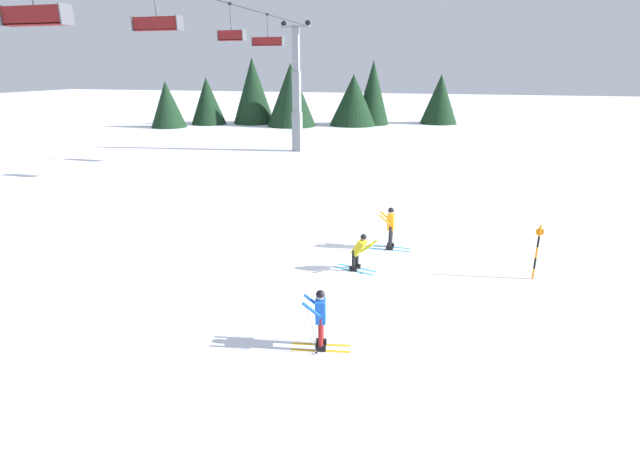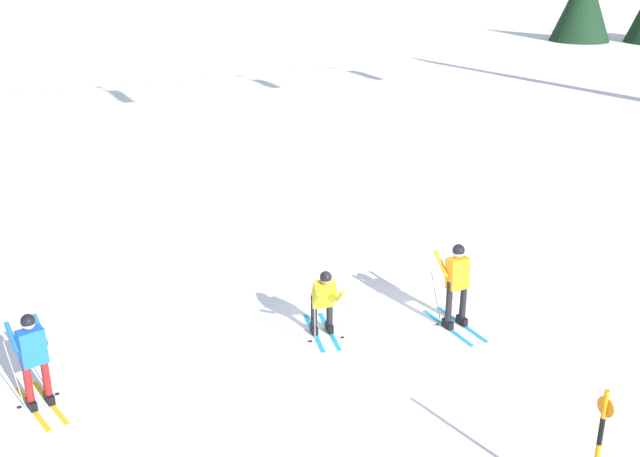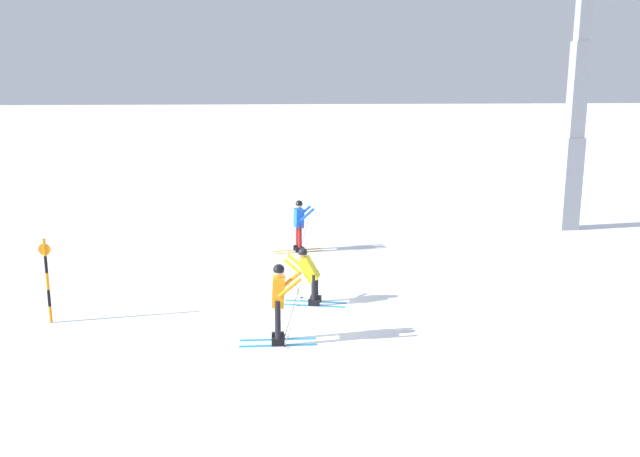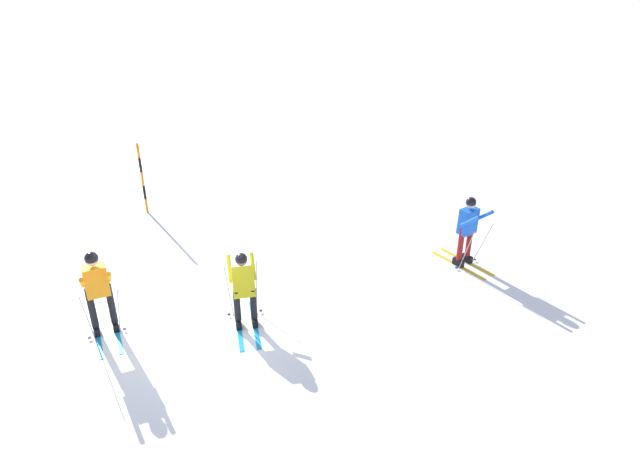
% 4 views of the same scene
% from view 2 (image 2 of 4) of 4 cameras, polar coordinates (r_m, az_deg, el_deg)
% --- Properties ---
extents(ground_plane, '(260.00, 260.00, 0.00)m').
position_cam_2_polar(ground_plane, '(15.29, 4.02, -8.17)').
color(ground_plane, white).
extents(skier_carving_main, '(0.90, 1.68, 1.60)m').
position_cam_2_polar(skier_carving_main, '(14.94, 0.29, -5.19)').
color(skier_carving_main, '#198CCC').
rests_on(skier_carving_main, ground_plane).
extents(trail_marker_pole, '(0.07, 0.28, 2.04)m').
position_cam_2_polar(trail_marker_pole, '(11.07, 20.01, -15.37)').
color(trail_marker_pole, orange).
rests_on(trail_marker_pole, ground_plane).
extents(skier_distant_uphill, '(0.77, 1.65, 1.75)m').
position_cam_2_polar(skier_distant_uphill, '(13.61, -20.63, -8.69)').
color(skier_distant_uphill, yellow).
rests_on(skier_distant_uphill, ground_plane).
extents(skier_distant_downhill, '(0.71, 1.69, 1.82)m').
position_cam_2_polar(skier_distant_downhill, '(15.50, 10.16, -3.69)').
color(skier_distant_downhill, '#198CCC').
rests_on(skier_distant_downhill, ground_plane).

